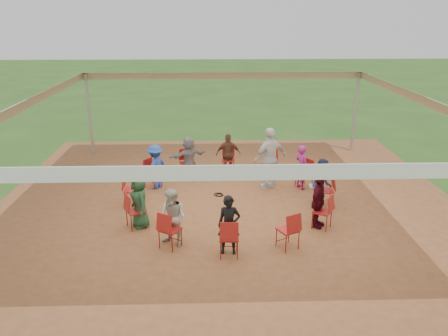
{
  "coord_description": "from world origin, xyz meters",
  "views": [
    {
      "loc": [
        -0.47,
        -11.11,
        5.09
      ],
      "look_at": [
        -0.12,
        0.3,
        1.0
      ],
      "focal_mm": 35.0,
      "sensor_mm": 36.0,
      "label": 1
    }
  ],
  "objects_px": {
    "chair_3": "(228,160)",
    "chair_9": "(229,237)",
    "person_seated_6": "(173,218)",
    "cable_coil": "(219,195)",
    "chair_2": "(269,163)",
    "laptop": "(316,184)",
    "person_seated_7": "(229,225)",
    "person_seated_4": "(156,167)",
    "chair_10": "(288,230)",
    "person_seated_1": "(302,167)",
    "person_seated_8": "(318,202)",
    "chair_8": "(170,230)",
    "standing_person": "(270,159)",
    "chair_0": "(325,191)",
    "person_seated_5": "(140,201)",
    "chair_6": "(132,190)",
    "chair_11": "(322,211)",
    "person_seated_2": "(228,154)",
    "chair_1": "(304,174)",
    "chair_7": "(136,211)",
    "chair_4": "(188,163)",
    "person_seated_0": "(322,183)",
    "person_seated_3": "(189,157)",
    "chair_5": "(153,173)"
  },
  "relations": [
    {
      "from": "chair_3",
      "to": "chair_9",
      "type": "distance_m",
      "value": 5.33
    },
    {
      "from": "person_seated_6",
      "to": "cable_coil",
      "type": "height_order",
      "value": "person_seated_6"
    },
    {
      "from": "chair_2",
      "to": "laptop",
      "type": "xyz_separation_m",
      "value": [
        0.96,
        -2.35,
        0.19
      ]
    },
    {
      "from": "person_seated_7",
      "to": "cable_coil",
      "type": "relative_size",
      "value": 4.49
    },
    {
      "from": "person_seated_7",
      "to": "cable_coil",
      "type": "xyz_separation_m",
      "value": [
        -0.16,
        3.25,
        -0.67
      ]
    },
    {
      "from": "chair_2",
      "to": "person_seated_4",
      "type": "xyz_separation_m",
      "value": [
        -3.58,
        -0.9,
        0.24
      ]
    },
    {
      "from": "chair_10",
      "to": "person_seated_4",
      "type": "bearing_deg",
      "value": 104.65
    },
    {
      "from": "person_seated_1",
      "to": "person_seated_8",
      "type": "xyz_separation_m",
      "value": [
        -0.09,
        -2.55,
        0.0
      ]
    },
    {
      "from": "chair_2",
      "to": "chair_9",
      "type": "distance_m",
      "value": 5.15
    },
    {
      "from": "chair_2",
      "to": "chair_8",
      "type": "distance_m",
      "value": 5.33
    },
    {
      "from": "standing_person",
      "to": "person_seated_6",
      "type": "bearing_deg",
      "value": 24.89
    },
    {
      "from": "chair_3",
      "to": "laptop",
      "type": "xyz_separation_m",
      "value": [
        2.28,
        -2.75,
        0.19
      ]
    },
    {
      "from": "chair_0",
      "to": "person_seated_5",
      "type": "distance_m",
      "value": 5.04
    },
    {
      "from": "chair_6",
      "to": "person_seated_5",
      "type": "bearing_deg",
      "value": 19.91
    },
    {
      "from": "chair_0",
      "to": "chair_11",
      "type": "distance_m",
      "value": 1.38
    },
    {
      "from": "person_seated_2",
      "to": "laptop",
      "type": "distance_m",
      "value": 3.49
    },
    {
      "from": "chair_0",
      "to": "chair_3",
      "type": "height_order",
      "value": "same"
    },
    {
      "from": "person_seated_4",
      "to": "person_seated_7",
      "type": "relative_size",
      "value": 1.0
    },
    {
      "from": "chair_10",
      "to": "cable_coil",
      "type": "bearing_deg",
      "value": 88.26
    },
    {
      "from": "chair_0",
      "to": "chair_1",
      "type": "xyz_separation_m",
      "value": [
        -0.31,
        1.35,
        0.0
      ]
    },
    {
      "from": "person_seated_8",
      "to": "chair_1",
      "type": "bearing_deg",
      "value": 27.72
    },
    {
      "from": "cable_coil",
      "to": "chair_7",
      "type": "bearing_deg",
      "value": -137.11
    },
    {
      "from": "person_seated_1",
      "to": "chair_3",
      "type": "bearing_deg",
      "value": 27.72
    },
    {
      "from": "chair_0",
      "to": "standing_person",
      "type": "height_order",
      "value": "standing_person"
    },
    {
      "from": "chair_4",
      "to": "chair_8",
      "type": "relative_size",
      "value": 1.0
    },
    {
      "from": "person_seated_0",
      "to": "person_seated_4",
      "type": "height_order",
      "value": "same"
    },
    {
      "from": "person_seated_3",
      "to": "standing_person",
      "type": "bearing_deg",
      "value": 129.39
    },
    {
      "from": "person_seated_5",
      "to": "cable_coil",
      "type": "relative_size",
      "value": 4.49
    },
    {
      "from": "chair_0",
      "to": "person_seated_0",
      "type": "xyz_separation_m",
      "value": [
        -0.12,
        0.0,
        0.24
      ]
    },
    {
      "from": "chair_2",
      "to": "person_seated_2",
      "type": "relative_size",
      "value": 0.66
    },
    {
      "from": "person_seated_7",
      "to": "person_seated_8",
      "type": "xyz_separation_m",
      "value": [
        2.25,
        1.19,
        0.0
      ]
    },
    {
      "from": "chair_8",
      "to": "chair_10",
      "type": "relative_size",
      "value": 1.0
    },
    {
      "from": "person_seated_8",
      "to": "person_seated_2",
      "type": "bearing_deg",
      "value": 60.0
    },
    {
      "from": "chair_6",
      "to": "chair_7",
      "type": "xyz_separation_m",
      "value": [
        0.31,
        -1.35,
        0.0
      ]
    },
    {
      "from": "person_seated_5",
      "to": "chair_8",
      "type": "bearing_deg",
      "value": 10.09
    },
    {
      "from": "person_seated_1",
      "to": "chair_0",
      "type": "bearing_deg",
      "value": 169.91
    },
    {
      "from": "person_seated_0",
      "to": "person_seated_3",
      "type": "height_order",
      "value": "same"
    },
    {
      "from": "chair_3",
      "to": "person_seated_0",
      "type": "height_order",
      "value": "person_seated_0"
    },
    {
      "from": "person_seated_1",
      "to": "laptop",
      "type": "distance_m",
      "value": 1.29
    },
    {
      "from": "chair_5",
      "to": "person_seated_8",
      "type": "height_order",
      "value": "person_seated_8"
    },
    {
      "from": "chair_3",
      "to": "laptop",
      "type": "distance_m",
      "value": 3.58
    },
    {
      "from": "chair_1",
      "to": "standing_person",
      "type": "height_order",
      "value": "standing_person"
    },
    {
      "from": "chair_5",
      "to": "person_seated_5",
      "type": "distance_m",
      "value": 2.62
    },
    {
      "from": "person_seated_4",
      "to": "chair_6",
      "type": "bearing_deg",
      "value": 10.09
    },
    {
      "from": "chair_9",
      "to": "person_seated_4",
      "type": "height_order",
      "value": "person_seated_4"
    },
    {
      "from": "person_seated_6",
      "to": "person_seated_8",
      "type": "distance_m",
      "value": 3.6
    },
    {
      "from": "chair_0",
      "to": "person_seated_6",
      "type": "relative_size",
      "value": 0.66
    },
    {
      "from": "chair_11",
      "to": "person_seated_3",
      "type": "xyz_separation_m",
      "value": [
        -3.45,
        3.67,
        0.24
      ]
    },
    {
      "from": "person_seated_8",
      "to": "standing_person",
      "type": "distance_m",
      "value": 2.73
    },
    {
      "from": "chair_6",
      "to": "person_seated_0",
      "type": "height_order",
      "value": "person_seated_0"
    }
  ]
}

